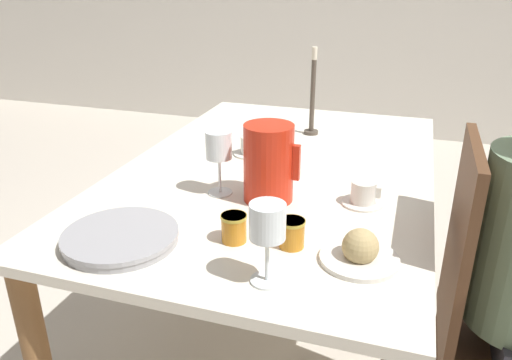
% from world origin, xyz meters
% --- Properties ---
extents(ground_plane, '(20.00, 20.00, 0.00)m').
position_xyz_m(ground_plane, '(0.00, 0.00, 0.00)').
color(ground_plane, beige).
extents(dining_table, '(1.05, 1.61, 0.73)m').
position_xyz_m(dining_table, '(0.00, 0.00, 0.64)').
color(dining_table, silver).
rests_on(dining_table, ground_plane).
extents(chair_person_side, '(0.42, 0.42, 0.99)m').
position_xyz_m(chair_person_side, '(0.70, -0.34, 0.51)').
color(chair_person_side, '#51331E').
rests_on(chair_person_side, ground_plane).
extents(red_pitcher, '(0.17, 0.15, 0.23)m').
position_xyz_m(red_pitcher, '(0.04, -0.26, 0.85)').
color(red_pitcher, red).
rests_on(red_pitcher, dining_table).
extents(wine_glass_water, '(0.08, 0.08, 0.20)m').
position_xyz_m(wine_glass_water, '(-0.11, -0.26, 0.88)').
color(wine_glass_water, white).
rests_on(wine_glass_water, dining_table).
extents(wine_glass_juice, '(0.08, 0.08, 0.19)m').
position_xyz_m(wine_glass_juice, '(0.16, -0.67, 0.87)').
color(wine_glass_juice, white).
rests_on(wine_glass_juice, dining_table).
extents(teacup_near_person, '(0.12, 0.12, 0.07)m').
position_xyz_m(teacup_near_person, '(0.32, -0.21, 0.76)').
color(teacup_near_person, silver).
rests_on(teacup_near_person, dining_table).
extents(teacup_across, '(0.12, 0.12, 0.07)m').
position_xyz_m(teacup_across, '(-0.13, 0.09, 0.76)').
color(teacup_across, silver).
rests_on(teacup_across, dining_table).
extents(serving_tray, '(0.29, 0.29, 0.03)m').
position_xyz_m(serving_tray, '(-0.24, -0.62, 0.75)').
color(serving_tray, '#9E9EA3').
rests_on(serving_tray, dining_table).
extents(bread_plate, '(0.19, 0.19, 0.09)m').
position_xyz_m(bread_plate, '(0.35, -0.53, 0.76)').
color(bread_plate, silver).
rests_on(bread_plate, dining_table).
extents(jam_jar_amber, '(0.07, 0.07, 0.07)m').
position_xyz_m(jam_jar_amber, '(0.03, -0.53, 0.77)').
color(jam_jar_amber, '#C67A1E').
rests_on(jam_jar_amber, dining_table).
extents(jam_jar_red, '(0.07, 0.07, 0.07)m').
position_xyz_m(jam_jar_red, '(0.18, -0.51, 0.77)').
color(jam_jar_red, '#C67A1E').
rests_on(jam_jar_red, dining_table).
extents(candlestick_tall, '(0.06, 0.06, 0.36)m').
position_xyz_m(candlestick_tall, '(0.03, 0.42, 0.88)').
color(candlestick_tall, '#4C4238').
rests_on(candlestick_tall, dining_table).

